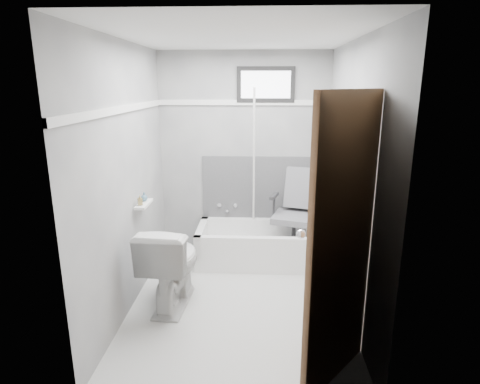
# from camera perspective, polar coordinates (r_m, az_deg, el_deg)

# --- Properties ---
(floor) EXTENTS (2.60, 2.60, 0.00)m
(floor) POSITION_cam_1_polar(r_m,az_deg,el_deg) (4.01, -0.24, -15.30)
(floor) COLOR silver
(floor) RESTS_ON ground
(ceiling) EXTENTS (2.60, 2.60, 0.00)m
(ceiling) POSITION_cam_1_polar(r_m,az_deg,el_deg) (3.47, -0.29, 21.27)
(ceiling) COLOR silver
(ceiling) RESTS_ON floor
(wall_back) EXTENTS (2.00, 0.02, 2.40)m
(wall_back) POSITION_cam_1_polar(r_m,az_deg,el_deg) (4.82, 0.53, 5.24)
(wall_back) COLOR slate
(wall_back) RESTS_ON floor
(wall_front) EXTENTS (2.00, 0.02, 2.40)m
(wall_front) POSITION_cam_1_polar(r_m,az_deg,el_deg) (2.31, -1.92, -5.89)
(wall_front) COLOR slate
(wall_front) RESTS_ON floor
(wall_left) EXTENTS (0.02, 2.60, 2.40)m
(wall_left) POSITION_cam_1_polar(r_m,az_deg,el_deg) (3.74, -15.77, 1.75)
(wall_left) COLOR slate
(wall_left) RESTS_ON floor
(wall_right) EXTENTS (0.02, 2.60, 2.40)m
(wall_right) POSITION_cam_1_polar(r_m,az_deg,el_deg) (3.64, 15.66, 1.41)
(wall_right) COLOR slate
(wall_right) RESTS_ON floor
(bathtub) EXTENTS (1.50, 0.70, 0.42)m
(bathtub) POSITION_cam_1_polar(r_m,az_deg,el_deg) (4.74, 3.13, -7.44)
(bathtub) COLOR white
(bathtub) RESTS_ON floor
(office_chair) EXTENTS (0.69, 0.69, 0.96)m
(office_chair) POSITION_cam_1_polar(r_m,az_deg,el_deg) (4.67, 7.75, -2.80)
(office_chair) COLOR slate
(office_chair) RESTS_ON bathtub
(toilet) EXTENTS (0.52, 0.85, 0.80)m
(toilet) POSITION_cam_1_polar(r_m,az_deg,el_deg) (3.85, -9.70, -10.12)
(toilet) COLOR silver
(toilet) RESTS_ON floor
(door) EXTENTS (0.78, 0.78, 2.00)m
(door) POSITION_cam_1_polar(r_m,az_deg,el_deg) (2.53, 21.23, -9.94)
(door) COLOR brown
(door) RESTS_ON floor
(window) EXTENTS (0.66, 0.04, 0.40)m
(window) POSITION_cam_1_polar(r_m,az_deg,el_deg) (4.73, 3.68, 15.00)
(window) COLOR black
(window) RESTS_ON wall_back
(backerboard) EXTENTS (1.50, 0.02, 0.78)m
(backerboard) POSITION_cam_1_polar(r_m,az_deg,el_deg) (4.90, 3.44, 0.57)
(backerboard) COLOR #4C4C4F
(backerboard) RESTS_ON wall_back
(trim_back) EXTENTS (2.00, 0.02, 0.06)m
(trim_back) POSITION_cam_1_polar(r_m,az_deg,el_deg) (4.74, 0.54, 12.61)
(trim_back) COLOR white
(trim_back) RESTS_ON wall_back
(trim_left) EXTENTS (0.02, 2.60, 0.06)m
(trim_left) POSITION_cam_1_polar(r_m,az_deg,el_deg) (3.65, -16.28, 11.27)
(trim_left) COLOR white
(trim_left) RESTS_ON wall_left
(pole) EXTENTS (0.02, 0.49, 1.90)m
(pole) POSITION_cam_1_polar(r_m,az_deg,el_deg) (4.61, 1.98, 2.88)
(pole) COLOR white
(pole) RESTS_ON bathtub
(shelf) EXTENTS (0.10, 0.32, 0.02)m
(shelf) POSITION_cam_1_polar(r_m,az_deg,el_deg) (4.00, -13.52, -1.68)
(shelf) COLOR white
(shelf) RESTS_ON wall_left
(soap_bottle_a) EXTENTS (0.06, 0.06, 0.09)m
(soap_bottle_a) POSITION_cam_1_polar(r_m,az_deg,el_deg) (3.91, -14.03, -1.10)
(soap_bottle_a) COLOR olive
(soap_bottle_a) RESTS_ON shelf
(soap_bottle_b) EXTENTS (0.09, 0.09, 0.09)m
(soap_bottle_b) POSITION_cam_1_polar(r_m,az_deg,el_deg) (4.04, -13.47, -0.63)
(soap_bottle_b) COLOR slate
(soap_bottle_b) RESTS_ON shelf
(faucet) EXTENTS (0.26, 0.10, 0.16)m
(faucet) POSITION_cam_1_polar(r_m,az_deg,el_deg) (4.96, -1.81, -2.22)
(faucet) COLOR silver
(faucet) RESTS_ON wall_back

